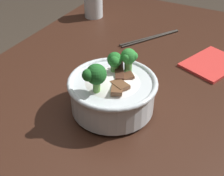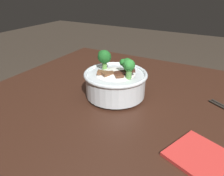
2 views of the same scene
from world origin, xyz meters
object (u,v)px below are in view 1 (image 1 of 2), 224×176
object	(u,v)px
chopsticks_pair	(150,38)
folded_napkin	(212,64)
drinking_glass	(93,4)
rice_bowl	(112,90)

from	to	relation	value
chopsticks_pair	folded_napkin	bearing A→B (deg)	72.96
drinking_glass	chopsticks_pair	world-z (taller)	drinking_glass
folded_napkin	chopsticks_pair	bearing A→B (deg)	-107.04
rice_bowl	chopsticks_pair	bearing A→B (deg)	-171.31
drinking_glass	chopsticks_pair	bearing A→B (deg)	74.36
rice_bowl	folded_napkin	xyz separation A→B (m)	(-0.32, 0.17, -0.05)
rice_bowl	drinking_glass	world-z (taller)	rice_bowl
chopsticks_pair	rice_bowl	bearing A→B (deg)	8.69
rice_bowl	chopsticks_pair	size ratio (longest dim) A/B	1.00
rice_bowl	folded_napkin	size ratio (longest dim) A/B	1.25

